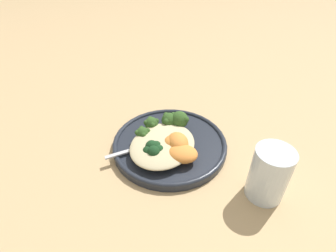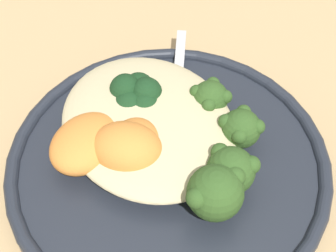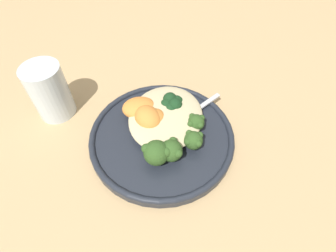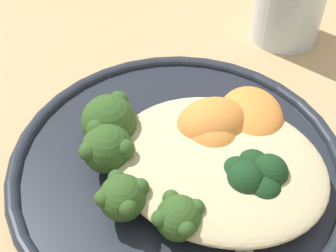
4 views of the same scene
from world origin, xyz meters
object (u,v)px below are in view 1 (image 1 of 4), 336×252
sweet_potato_chunk_1 (176,141)px  quinoa_mound (163,145)px  broccoli_stalk_0 (179,122)px  sweet_potato_chunk_0 (177,143)px  broccoli_stalk_2 (158,128)px  broccoli_stalk_1 (170,123)px  plate (170,144)px  sweet_potato_chunk_2 (183,154)px  broccoli_stalk_3 (153,136)px  water_glass (269,174)px  spoon (141,147)px  kale_tuft (153,149)px

sweet_potato_chunk_1 → quinoa_mound: bearing=133.3°
quinoa_mound → broccoli_stalk_0: broccoli_stalk_0 is taller
quinoa_mound → sweet_potato_chunk_0: size_ratio=2.82×
quinoa_mound → broccoli_stalk_2: size_ratio=1.36×
broccoli_stalk_1 → sweet_potato_chunk_0: 0.08m
plate → sweet_potato_chunk_2: sweet_potato_chunk_2 is taller
broccoli_stalk_3 → sweet_potato_chunk_0: (-0.00, -0.07, 0.01)m
broccoli_stalk_1 → water_glass: (-0.07, -0.25, 0.02)m
quinoa_mound → water_glass: 0.23m
broccoli_stalk_0 → broccoli_stalk_1: size_ratio=1.24×
sweet_potato_chunk_2 → spoon: sweet_potato_chunk_2 is taller
broccoli_stalk_0 → spoon: broccoli_stalk_0 is taller
spoon → broccoli_stalk_3: bearing=-155.9°
sweet_potato_chunk_2 → broccoli_stalk_2: bearing=60.9°
quinoa_mound → water_glass: size_ratio=1.46×
broccoli_stalk_0 → spoon: bearing=137.8°
broccoli_stalk_0 → sweet_potato_chunk_2: (-0.09, -0.06, -0.01)m
sweet_potato_chunk_1 → sweet_potato_chunk_2: sweet_potato_chunk_1 is taller
broccoli_stalk_0 → kale_tuft: (-0.11, 0.01, -0.00)m
broccoli_stalk_3 → spoon: size_ratio=1.16×
broccoli_stalk_0 → broccoli_stalk_2: broccoli_stalk_0 is taller
broccoli_stalk_0 → broccoli_stalk_3: 0.08m
broccoli_stalk_2 → sweet_potato_chunk_1: (-0.02, -0.06, 0.00)m
sweet_potato_chunk_0 → kale_tuft: (-0.04, 0.04, -0.00)m
sweet_potato_chunk_0 → kale_tuft: sweet_potato_chunk_0 is taller
sweet_potato_chunk_1 → broccoli_stalk_2: bearing=69.6°
kale_tuft → water_glass: bearing=-82.2°
spoon → water_glass: water_glass is taller
broccoli_stalk_3 → water_glass: (-0.01, -0.27, 0.02)m
plate → sweet_potato_chunk_0: bearing=-122.0°
spoon → water_glass: 0.28m
sweet_potato_chunk_1 → broccoli_stalk_1: bearing=40.0°
broccoli_stalk_1 → spoon: size_ratio=0.80×
broccoli_stalk_0 → spoon: 0.12m
water_glass → sweet_potato_chunk_1: bearing=85.3°
broccoli_stalk_0 → sweet_potato_chunk_2: broccoli_stalk_0 is taller
broccoli_stalk_0 → spoon: (-0.11, 0.04, -0.02)m
broccoli_stalk_1 → sweet_potato_chunk_0: bearing=177.4°
broccoli_stalk_1 → broccoli_stalk_3: (-0.06, 0.01, -0.00)m
sweet_potato_chunk_0 → broccoli_stalk_2: bearing=66.5°
broccoli_stalk_2 → broccoli_stalk_1: bearing=-109.1°
quinoa_mound → sweet_potato_chunk_1: bearing=-46.7°
sweet_potato_chunk_0 → spoon: bearing=116.4°
plate → water_glass: water_glass is taller
broccoli_stalk_0 → sweet_potato_chunk_0: broccoli_stalk_0 is taller
broccoli_stalk_2 → sweet_potato_chunk_1: broccoli_stalk_2 is taller
broccoli_stalk_0 → kale_tuft: 0.11m
broccoli_stalk_0 → broccoli_stalk_3: bearing=133.4°
water_glass → broccoli_stalk_2: bearing=81.6°
broccoli_stalk_0 → sweet_potato_chunk_1: broccoli_stalk_0 is taller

